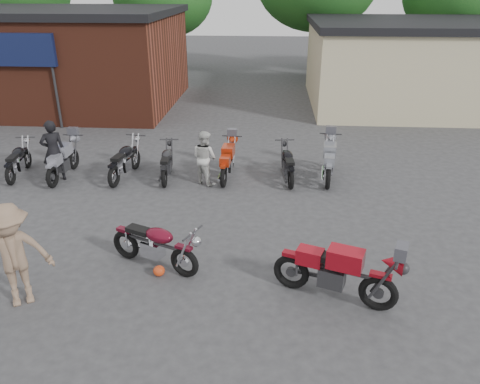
# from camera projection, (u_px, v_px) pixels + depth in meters

# --- Properties ---
(ground) EXTENTS (90.00, 90.00, 0.00)m
(ground) POSITION_uv_depth(u_px,v_px,m) (183.00, 277.00, 9.22)
(ground) COLOR #353538
(brick_building) EXTENTS (12.00, 8.00, 4.00)m
(brick_building) POSITION_uv_depth(u_px,v_px,m) (44.00, 60.00, 21.71)
(brick_building) COLOR #612A1B
(brick_building) RESTS_ON ground
(stucco_building) EXTENTS (10.00, 8.00, 3.50)m
(stucco_building) POSITION_uv_depth(u_px,v_px,m) (422.00, 66.00, 21.60)
(stucco_building) COLOR #C1BB8A
(stucco_building) RESTS_ON ground
(tree_0) EXTENTS (6.56, 6.56, 8.20)m
(tree_0) POSITION_uv_depth(u_px,v_px,m) (18.00, 4.00, 28.44)
(tree_0) COLOR #16531C
(tree_0) RESTS_ON ground
(tree_1) EXTENTS (5.92, 5.92, 7.40)m
(tree_1) POSITION_uv_depth(u_px,v_px,m) (164.00, 11.00, 28.03)
(tree_1) COLOR #16531C
(tree_1) RESTS_ON ground
(tree_3) EXTENTS (6.08, 6.08, 7.60)m
(tree_3) POSITION_uv_depth(u_px,v_px,m) (455.00, 11.00, 26.89)
(tree_3) COLOR #16531C
(tree_3) RESTS_ON ground
(vintage_motorcycle) EXTENTS (2.12, 1.42, 1.17)m
(vintage_motorcycle) POSITION_uv_depth(u_px,v_px,m) (155.00, 242.00, 9.32)
(vintage_motorcycle) COLOR #5D0B1C
(vintage_motorcycle) RESTS_ON ground
(sportbike) EXTENTS (2.33, 1.45, 1.28)m
(sportbike) POSITION_uv_depth(u_px,v_px,m) (337.00, 269.00, 8.35)
(sportbike) COLOR maroon
(sportbike) RESTS_ON ground
(helmet) EXTENTS (0.27, 0.27, 0.22)m
(helmet) POSITION_uv_depth(u_px,v_px,m) (159.00, 271.00, 9.25)
(helmet) COLOR red
(helmet) RESTS_ON ground
(person_dark) EXTENTS (0.78, 0.70, 1.80)m
(person_dark) POSITION_uv_depth(u_px,v_px,m) (53.00, 151.00, 13.39)
(person_dark) COLOR black
(person_dark) RESTS_ON ground
(person_light) EXTENTS (0.96, 0.92, 1.56)m
(person_light) POSITION_uv_depth(u_px,v_px,m) (205.00, 157.00, 13.25)
(person_light) COLOR silver
(person_light) RESTS_ON ground
(person_tan) EXTENTS (1.46, 1.27, 1.96)m
(person_tan) POSITION_uv_depth(u_px,v_px,m) (13.00, 256.00, 8.13)
(person_tan) COLOR #876B53
(person_tan) RESTS_ON ground
(row_bike_0) EXTENTS (0.84, 1.90, 1.06)m
(row_bike_0) POSITION_uv_depth(u_px,v_px,m) (18.00, 159.00, 13.86)
(row_bike_0) COLOR black
(row_bike_0) RESTS_ON ground
(row_bike_1) EXTENTS (0.69, 2.01, 1.16)m
(row_bike_1) POSITION_uv_depth(u_px,v_px,m) (63.00, 159.00, 13.73)
(row_bike_1) COLOR gray
(row_bike_1) RESTS_ON ground
(row_bike_2) EXTENTS (0.93, 2.08, 1.16)m
(row_bike_2) POSITION_uv_depth(u_px,v_px,m) (125.00, 159.00, 13.73)
(row_bike_2) COLOR black
(row_bike_2) RESTS_ON ground
(row_bike_3) EXTENTS (0.76, 1.85, 1.05)m
(row_bike_3) POSITION_uv_depth(u_px,v_px,m) (167.00, 161.00, 13.70)
(row_bike_3) COLOR #232326
(row_bike_3) RESTS_ON ground
(row_bike_4) EXTENTS (0.77, 1.99, 1.13)m
(row_bike_4) POSITION_uv_depth(u_px,v_px,m) (228.00, 159.00, 13.73)
(row_bike_4) COLOR #B02B0E
(row_bike_4) RESTS_ON ground
(row_bike_5) EXTENTS (0.81, 1.90, 1.07)m
(row_bike_5) POSITION_uv_depth(u_px,v_px,m) (288.00, 162.00, 13.59)
(row_bike_5) COLOR black
(row_bike_5) RESTS_ON ground
(row_bike_6) EXTENTS (0.92, 2.16, 1.22)m
(row_bike_6) POSITION_uv_depth(u_px,v_px,m) (329.00, 159.00, 13.64)
(row_bike_6) COLOR gray
(row_bike_6) RESTS_ON ground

